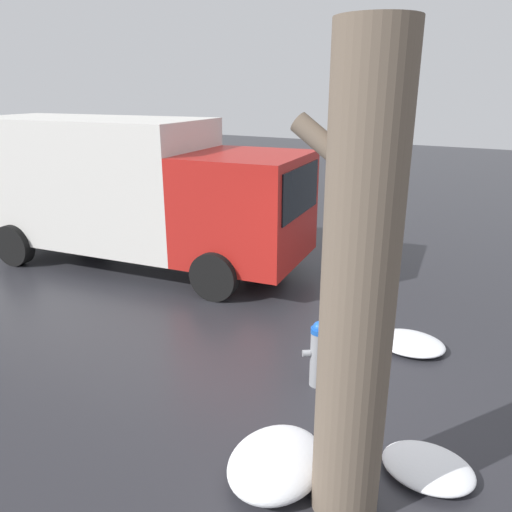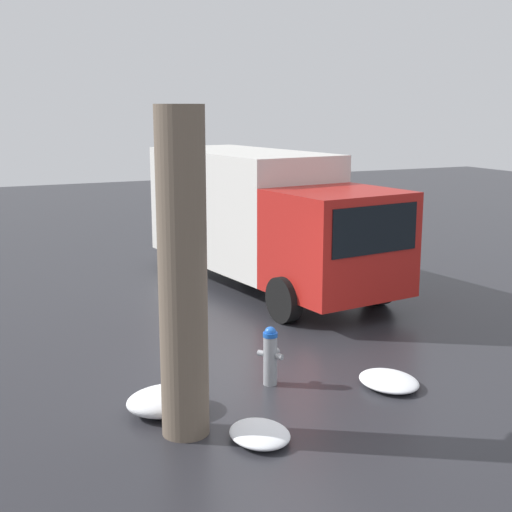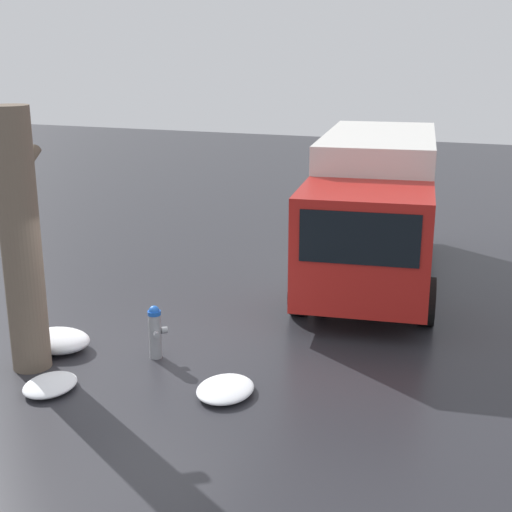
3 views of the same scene
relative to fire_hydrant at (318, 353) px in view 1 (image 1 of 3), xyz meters
The scene contains 8 objects.
ground_plane 0.46m from the fire_hydrant, 125.22° to the left, with size 60.00×60.00×0.00m, color #28282D.
fire_hydrant is the anchor object (origin of this frame).
tree_trunk 2.54m from the fire_hydrant, 120.55° to the left, with size 0.92×0.60×4.12m.
delivery_truck 6.15m from the fire_hydrant, 24.22° to the right, with size 7.59×3.36×3.07m.
pedestrian 3.64m from the fire_hydrant, 33.51° to the right, with size 0.38×0.38×1.72m.
snow_pile_by_hydrant 1.88m from the fire_hydrant, 149.82° to the left, with size 0.90×0.73×0.17m.
snow_pile_curbside 1.76m from the fire_hydrant, 100.04° to the left, with size 0.91×1.13×0.33m.
snow_pile_by_tree 1.81m from the fire_hydrant, 117.28° to the right, with size 1.01×0.82×0.17m.
Camera 1 is at (-2.13, 5.26, 3.66)m, focal length 35.00 mm.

